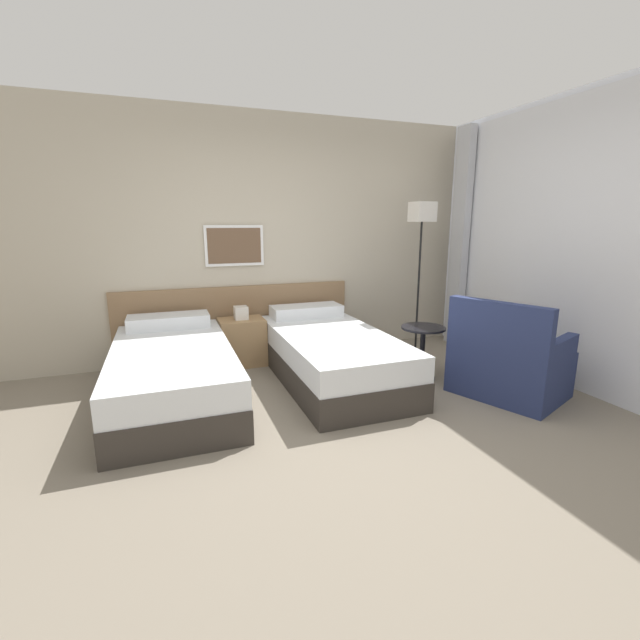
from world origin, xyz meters
name	(u,v)px	position (x,y,z in m)	size (l,w,h in m)	color
ground_plane	(349,432)	(0.00, 0.00, 0.00)	(16.00, 16.00, 0.00)	slate
wall_headboard	(272,243)	(-0.03, 2.16, 1.30)	(10.00, 0.10, 2.70)	#B7AD99
wall_window	(611,245)	(2.37, -0.08, 1.34)	(0.21, 4.63, 2.70)	white
bed_near_door	(173,372)	(-1.20, 1.10, 0.25)	(0.99, 2.03, 0.61)	#332D28
bed_near_window	(331,355)	(0.28, 1.10, 0.25)	(0.99, 2.03, 0.61)	#332D28
nightstand	(242,341)	(-0.46, 1.86, 0.26)	(0.48, 0.38, 0.65)	#9E7A51
floor_lamp	(421,228)	(1.55, 1.55, 1.47)	(0.24, 0.24, 1.75)	black
side_table	(423,343)	(1.14, 0.80, 0.37)	(0.43, 0.43, 0.53)	black
armchair	(508,365)	(1.62, 0.16, 0.28)	(0.99, 1.08, 0.89)	navy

